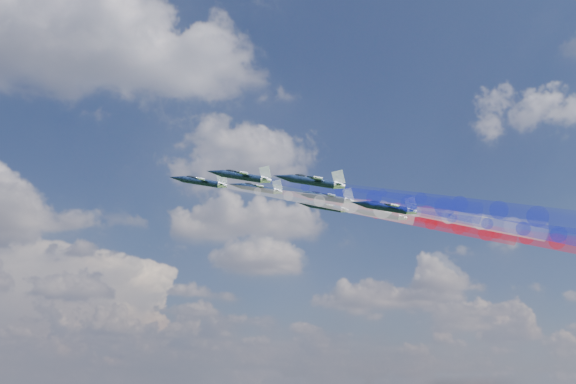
{
  "coord_description": "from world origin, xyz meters",
  "views": [
    {
      "loc": [
        -32.22,
        -105.81,
        110.66
      ],
      "look_at": [
        -4.5,
        22.41,
        149.01
      ],
      "focal_mm": 40.95,
      "sensor_mm": 36.0,
      "label": 1
    }
  ],
  "objects": [
    {
      "name": "jet_lead",
      "position": [
        -22.24,
        27.62,
        151.63
      ],
      "size": [
        15.6,
        13.72,
        7.55
      ],
      "primitive_type": null,
      "rotation": [
        0.18,
        -0.19,
        1.28
      ],
      "color": "black"
    },
    {
      "name": "trail_lead",
      "position": [
        1.96,
        21.31,
        147.24
      ],
      "size": [
        39.22,
        14.83,
        11.79
      ],
      "primitive_type": null,
      "rotation": [
        0.18,
        -0.19,
        1.28
      ],
      "color": "white"
    },
    {
      "name": "jet_inner_left",
      "position": [
        -15.65,
        12.62,
        148.63
      ],
      "size": [
        15.6,
        13.72,
        7.55
      ],
      "primitive_type": null,
      "rotation": [
        0.18,
        -0.19,
        1.28
      ],
      "color": "black"
    },
    {
      "name": "trail_inner_left",
      "position": [
        8.55,
        6.31,
        144.24
      ],
      "size": [
        39.22,
        14.83,
        11.79
      ],
      "primitive_type": null,
      "rotation": [
        0.18,
        -0.19,
        1.28
      ],
      "color": "#1721C7"
    },
    {
      "name": "jet_inner_right",
      "position": [
        -8.66,
        35.79,
        153.41
      ],
      "size": [
        15.6,
        13.72,
        7.55
      ],
      "primitive_type": null,
      "rotation": [
        0.18,
        -0.19,
        1.28
      ],
      "color": "black"
    },
    {
      "name": "trail_inner_right",
      "position": [
        15.54,
        29.48,
        149.03
      ],
      "size": [
        39.22,
        14.83,
        11.79
      ],
      "primitive_type": null,
      "rotation": [
        0.18,
        -0.19,
        1.28
      ],
      "color": "red"
    },
    {
      "name": "jet_outer_left",
      "position": [
        -5.02,
        -0.28,
        144.38
      ],
      "size": [
        15.6,
        13.72,
        7.55
      ],
      "primitive_type": null,
      "rotation": [
        0.18,
        -0.19,
        1.28
      ],
      "color": "black"
    },
    {
      "name": "trail_outer_left",
      "position": [
        19.18,
        -6.59,
        139.99
      ],
      "size": [
        39.22,
        14.83,
        11.79
      ],
      "primitive_type": null,
      "rotation": [
        0.18,
        -0.19,
        1.28
      ],
      "color": "#1721C7"
    },
    {
      "name": "jet_center_third",
      "position": [
        3.65,
        21.77,
        148.14
      ],
      "size": [
        15.6,
        13.72,
        7.55
      ],
      "primitive_type": null,
      "rotation": [
        0.18,
        -0.19,
        1.28
      ],
      "color": "black"
    },
    {
      "name": "trail_center_third",
      "position": [
        27.84,
        15.46,
        143.75
      ],
      "size": [
        39.22,
        14.83,
        11.79
      ],
      "primitive_type": null,
      "rotation": [
        0.18,
        -0.19,
        1.28
      ],
      "color": "white"
    },
    {
      "name": "jet_outer_right",
      "position": [
        8.9,
        41.58,
        151.52
      ],
      "size": [
        15.6,
        13.72,
        7.55
      ],
      "primitive_type": null,
      "rotation": [
        0.18,
        -0.19,
        1.28
      ],
      "color": "black"
    },
    {
      "name": "trail_outer_right",
      "position": [
        33.1,
        35.27,
        147.13
      ],
      "size": [
        39.22,
        14.83,
        11.79
      ],
      "primitive_type": null,
      "rotation": [
        0.18,
        -0.19,
        1.28
      ],
      "color": "red"
    },
    {
      "name": "jet_rear_left",
      "position": [
        11.44,
        7.5,
        142.65
      ],
      "size": [
        15.6,
        13.72,
        7.55
      ],
      "primitive_type": null,
      "rotation": [
        0.18,
        -0.19,
        1.28
      ],
      "color": "black"
    },
    {
      "name": "trail_rear_left",
      "position": [
        35.64,
        1.19,
        138.26
      ],
      "size": [
        39.22,
        14.83,
        11.79
      ],
      "primitive_type": null,
      "rotation": [
        0.18,
        -0.19,
        1.28
      ],
      "color": "#1721C7"
    },
    {
      "name": "jet_rear_right",
      "position": [
        18.39,
        29.0,
        147.06
      ],
      "size": [
        15.6,
        13.72,
        7.55
      ],
      "primitive_type": null,
      "rotation": [
        0.18,
        -0.19,
        1.28
      ],
      "color": "black"
    },
    {
      "name": "trail_rear_right",
      "position": [
        42.59,
        22.69,
        142.68
      ],
      "size": [
        39.22,
        14.83,
        11.79
      ],
      "primitive_type": null,
      "rotation": [
        0.18,
        -0.19,
        1.28
      ],
      "color": "red"
    }
  ]
}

